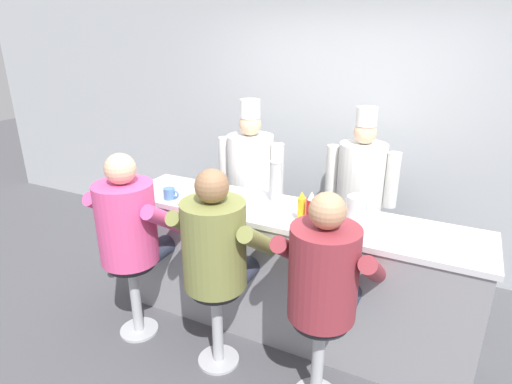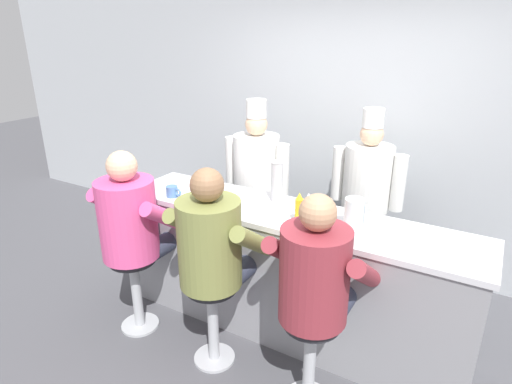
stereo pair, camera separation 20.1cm
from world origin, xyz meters
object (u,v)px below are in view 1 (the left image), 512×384
Objects in this scene: cook_in_whites_far at (360,190)px; cereal_bowl at (239,202)px; water_pitcher_clear at (356,211)px; cup_stack_steel at (276,181)px; hot_sauce_bottle_orange at (317,210)px; diner_seated_maroon at (325,277)px; ketchup_bottle_red at (311,210)px; mustard_bottle_yellow at (302,208)px; breakfast_plate at (193,201)px; diner_seated_olive at (217,249)px; cook_in_whites_near at (250,181)px; diner_seated_pink at (131,227)px; coffee_mug_blue at (170,194)px.

cereal_bowl is at bearing -124.60° from cook_in_whites_far.
cook_in_whites_far is (-0.19, 0.98, -0.21)m from water_pitcher_clear.
cup_stack_steel reaches higher than water_pitcher_clear.
hot_sauce_bottle_orange is 0.09× the size of cook_in_whites_far.
cereal_bowl is 0.11× the size of diner_seated_maroon.
ketchup_bottle_red is 1.14m from cook_in_whites_far.
mustard_bottle_yellow is 0.91× the size of breakfast_plate.
cook_in_whites_near is at bearing 107.32° from diner_seated_olive.
diner_seated_pink is 1.02× the size of diner_seated_maroon.
diner_seated_maroon is 1.51m from cook_in_whites_far.
diner_seated_olive is 0.87× the size of cook_in_whites_near.
ketchup_bottle_red is 0.17× the size of diner_seated_pink.
coffee_mug_blue is at bearing -137.60° from cook_in_whites_far.
ketchup_bottle_red reaches higher than breakfast_plate.
water_pitcher_clear is 1.38m from cook_in_whites_near.
diner_seated_olive is at bearing -0.02° from diner_seated_pink.
coffee_mug_blue is 0.41m from diner_seated_pink.
hot_sauce_bottle_orange is 0.59m from diner_seated_maroon.
mustard_bottle_yellow is 0.43m from cup_stack_steel.
hot_sauce_bottle_orange is (0.09, 0.09, -0.03)m from mustard_bottle_yellow.
cook_in_whites_near reaches higher than cup_stack_steel.
diner_seated_maroon is (0.23, -0.51, -0.19)m from hot_sauce_bottle_orange.
water_pitcher_clear is 0.13× the size of cook_in_whites_far.
coffee_mug_blue reaches higher than breakfast_plate.
cereal_bowl is 0.33m from cup_stack_steel.
cereal_bowl is at bearing 37.74° from diner_seated_pink.
coffee_mug_blue is at bearing 165.23° from diner_seated_maroon.
cook_in_whites_far reaches higher than diner_seated_pink.
cook_in_whites_near reaches higher than cereal_bowl.
cereal_bowl is at bearing 172.13° from mustard_bottle_yellow.
coffee_mug_blue is (-1.17, -0.14, -0.03)m from hot_sauce_bottle_orange.
ketchup_bottle_red is 1.16m from coffee_mug_blue.
ketchup_bottle_red is 0.97m from breakfast_plate.
mustard_bottle_yellow is (-0.08, 0.03, -0.01)m from ketchup_bottle_red.
cook_in_whites_near is at bearing 136.52° from ketchup_bottle_red.
diner_seated_pink is (-0.09, -0.37, -0.15)m from coffee_mug_blue.
diner_seated_pink is (-1.53, -0.52, -0.21)m from water_pitcher_clear.
coffee_mug_blue is 1.46m from diner_seated_maroon.
breakfast_plate is 0.20m from coffee_mug_blue.
cook_in_whites_far is (-0.16, 1.50, 0.02)m from diner_seated_maroon.
cook_in_whites_near is at bearing 140.94° from hot_sauce_bottle_orange.
diner_seated_pink is 1.49m from diner_seated_maroon.
cup_stack_steel is at bearing 154.41° from hot_sauce_bottle_orange.
cereal_bowl is 0.80m from cook_in_whites_near.
cook_in_whites_far is at bearing 101.25° from water_pitcher_clear.
diner_seated_olive is at bearing -29.31° from coffee_mug_blue.
coffee_mug_blue is at bearing -156.49° from cup_stack_steel.
cook_in_whites_near is at bearing 148.67° from water_pitcher_clear.
hot_sauce_bottle_orange is 0.09× the size of cook_in_whites_near.
water_pitcher_clear is at bearing 85.97° from diner_seated_maroon.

